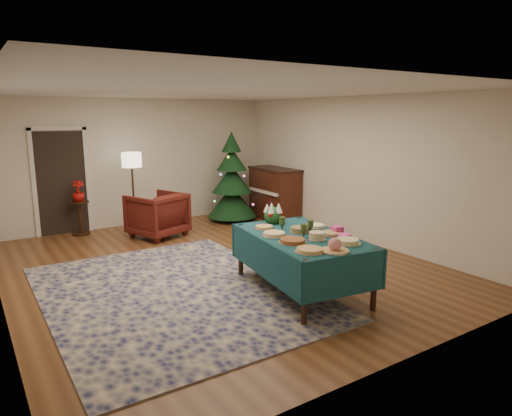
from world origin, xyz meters
TOP-DOWN VIEW (x-y plane):
  - room_shell at (0.00, 0.00)m, footprint 7.00×7.00m
  - doorway at (-1.60, 3.48)m, footprint 1.08×0.04m
  - rug at (-1.02, -0.65)m, footprint 3.22×4.21m
  - buffet_table at (0.44, -1.55)m, footprint 1.45×2.16m
  - platter_0 at (0.03, -2.20)m, footprint 0.35×0.35m
  - platter_1 at (0.29, -2.35)m, footprint 0.34×0.34m
  - platter_2 at (0.64, -2.19)m, footprint 0.33×0.33m
  - platter_3 at (0.11, -1.78)m, footprint 0.37×0.37m
  - platter_4 at (0.45, -1.84)m, footprint 0.24×0.24m
  - platter_5 at (0.76, -1.76)m, footprint 0.32×0.32m
  - platter_6 at (0.11, -1.39)m, footprint 0.33×0.33m
  - platter_7 at (0.51, -1.42)m, footprint 0.29×0.29m
  - platter_8 at (0.87, -1.32)m, footprint 0.30×0.30m
  - platter_9 at (0.22, -0.99)m, footprint 0.28×0.28m
  - goblet_0 at (0.39, -1.18)m, footprint 0.08×0.08m
  - goblet_1 at (0.60, -1.53)m, footprint 0.08×0.08m
  - goblet_2 at (0.38, -1.66)m, footprint 0.08×0.08m
  - napkin_stack at (0.83, -1.92)m, footprint 0.18×0.18m
  - gift_box at (0.88, -1.76)m, footprint 0.14×0.14m
  - centerpiece at (0.53, -0.77)m, footprint 0.28×0.28m
  - armchair at (-0.12, 2.23)m, footprint 1.17×1.14m
  - floor_lamp at (-0.36, 2.89)m, footprint 0.39×0.39m
  - side_table at (-1.36, 3.20)m, footprint 0.38×0.38m
  - potted_plant at (-1.36, 3.20)m, footprint 0.23×0.41m
  - christmas_tree at (1.82, 2.65)m, footprint 1.20×1.20m
  - piano at (2.70, 2.24)m, footprint 0.67×1.37m

SIDE VIEW (x-z plane):
  - rug at x=-1.02m, z-range 0.00..0.02m
  - side_table at x=-1.36m, z-range -0.01..0.67m
  - armchair at x=-0.12m, z-range 0.00..0.96m
  - piano at x=2.70m, z-range -0.01..1.16m
  - buffet_table at x=0.44m, z-range 0.24..1.02m
  - potted_plant at x=-1.36m, z-range 0.68..0.91m
  - platter_5 at x=0.76m, z-range 0.78..0.83m
  - platter_8 at x=0.87m, z-range 0.78..0.83m
  - platter_9 at x=0.22m, z-range 0.78..0.83m
  - napkin_stack at x=0.83m, z-range 0.78..0.83m
  - platter_0 at x=0.03m, z-range 0.78..0.83m
  - platter_3 at x=0.11m, z-range 0.78..0.84m
  - platter_6 at x=0.11m, z-range 0.78..0.84m
  - platter_2 at x=0.64m, z-range 0.78..0.85m
  - platter_7 at x=0.51m, z-range 0.78..0.86m
  - platter_4 at x=0.45m, z-range 0.78..0.89m
  - gift_box at x=0.88m, z-range 0.78..0.89m
  - platter_1 at x=0.29m, z-range 0.77..0.94m
  - goblet_0 at x=0.39m, z-range 0.79..0.97m
  - goblet_1 at x=0.60m, z-range 0.79..0.97m
  - goblet_2 at x=0.38m, z-range 0.79..0.97m
  - christmas_tree at x=1.82m, z-range -0.10..1.90m
  - centerpiece at x=0.53m, z-range 0.76..1.08m
  - doorway at x=-1.60m, z-range 0.02..2.18m
  - room_shell at x=0.00m, z-range -2.15..4.85m
  - floor_lamp at x=-0.36m, z-range 0.56..2.18m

